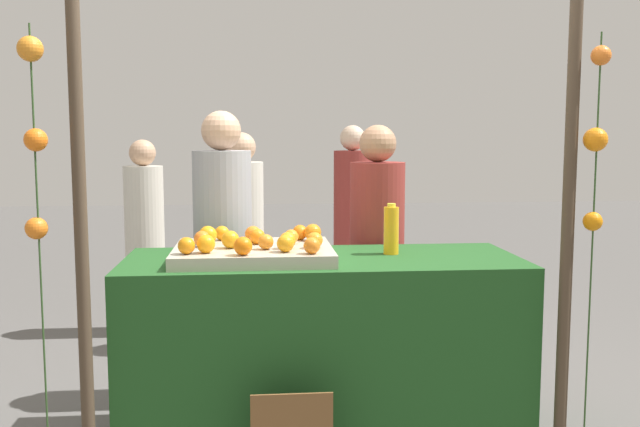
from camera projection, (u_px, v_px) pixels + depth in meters
stall_counter at (323, 348)px, 3.45m from camera, size 1.93×0.76×0.91m
orange_tray at (253, 253)px, 3.36m from camera, size 0.76×0.61×0.06m
orange_0 at (206, 244)px, 3.16m from camera, size 0.09×0.09×0.09m
orange_1 at (243, 246)px, 3.11m from camera, size 0.08×0.08×0.08m
orange_2 at (186, 246)px, 3.13m from camera, size 0.08×0.08×0.08m
orange_3 at (313, 232)px, 3.54m from camera, size 0.09×0.09×0.09m
orange_4 at (230, 240)px, 3.30m from camera, size 0.08×0.08×0.08m
orange_5 at (202, 239)px, 3.34m from camera, size 0.08×0.08×0.08m
orange_6 at (287, 240)px, 3.29m from camera, size 0.08×0.08×0.08m
orange_7 at (285, 244)px, 3.19m from camera, size 0.08×0.08×0.08m
orange_8 at (257, 236)px, 3.43m from camera, size 0.08×0.08×0.08m
orange_9 at (291, 237)px, 3.44m from camera, size 0.07×0.07×0.07m
orange_10 at (253, 234)px, 3.49m from camera, size 0.08×0.08×0.08m
orange_11 at (266, 242)px, 3.27m from camera, size 0.07×0.07×0.07m
orange_12 at (312, 246)px, 3.14m from camera, size 0.08×0.08×0.08m
orange_13 at (208, 235)px, 3.43m from camera, size 0.09×0.09×0.09m
orange_14 at (222, 233)px, 3.55m from camera, size 0.07×0.07×0.07m
orange_15 at (300, 232)px, 3.57m from camera, size 0.08×0.08×0.08m
orange_16 at (315, 240)px, 3.30m from camera, size 0.08×0.08×0.08m
juice_bottle at (391, 230)px, 3.49m from camera, size 0.08×0.08×0.26m
vendor_left at (223, 266)px, 3.96m from camera, size 0.33×0.33×1.65m
vendor_right at (377, 270)px, 4.03m from camera, size 0.31×0.31×1.57m
crowd_person_0 at (242, 248)px, 4.92m from camera, size 0.31×0.31×1.53m
crowd_person_1 at (145, 243)px, 5.30m from camera, size 0.30×0.30×1.48m
crowd_person_2 at (352, 225)px, 5.98m from camera, size 0.32×0.32×1.60m
canopy_post_left at (81, 236)px, 2.87m from camera, size 0.06×0.06×2.19m
canopy_post_right at (568, 230)px, 3.06m from camera, size 0.06×0.06×2.19m
garland_strand_left at (34, 136)px, 2.77m from camera, size 0.11×0.10×1.95m
garland_strand_right at (596, 145)px, 3.01m from camera, size 0.10×0.10×1.95m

